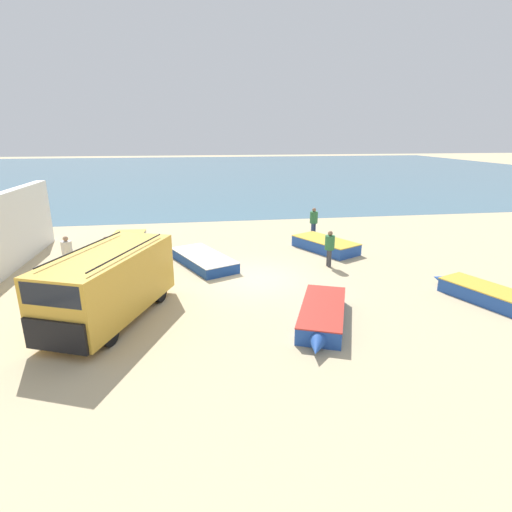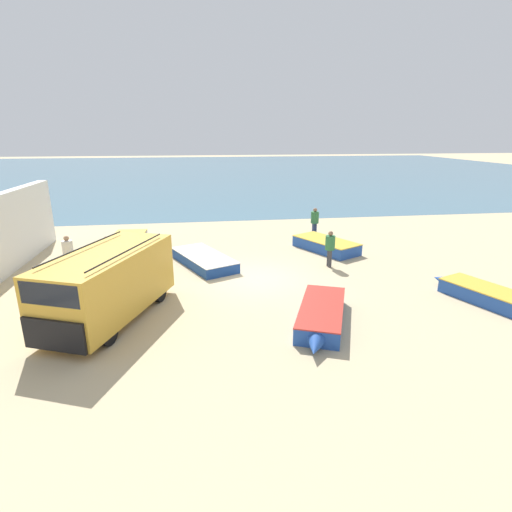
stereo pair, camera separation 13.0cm
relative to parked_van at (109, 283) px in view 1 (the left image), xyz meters
The scene contains 12 objects.
ground_plane 6.40m from the parked_van, 29.20° to the left, with size 200.00×200.00×0.00m, color tan.
sea_water 55.34m from the parked_van, 84.33° to the left, with size 120.00×80.00×0.01m, color #477084.
parked_van is the anchor object (origin of this frame).
fishing_rowboat_0 7.16m from the parked_van, 11.76° to the right, with size 2.65×4.46×0.58m.
fishing_rowboat_1 12.00m from the parked_van, 35.75° to the left, with size 3.14×4.38×0.60m.
fishing_rowboat_2 13.61m from the parked_van, ahead, with size 2.41×3.95×0.56m.
fishing_rowboat_3 8.85m from the parked_van, 96.41° to the left, with size 1.91×5.11×0.58m.
fishing_rowboat_4 6.40m from the parked_van, 59.89° to the left, with size 3.24×4.95×0.51m.
fisherman_0 13.94m from the parked_van, 44.41° to the left, with size 0.47×0.47×1.79m.
fisherman_1 5.73m from the parked_van, 118.83° to the left, with size 0.46×0.46×1.74m.
fisherman_2 10.03m from the parked_van, 24.98° to the left, with size 0.46×0.46×1.73m.
fisherman_3 4.58m from the parked_van, 102.01° to the left, with size 0.47×0.47×1.79m.
Camera 1 is at (-2.51, -16.06, 6.08)m, focal length 28.00 mm.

